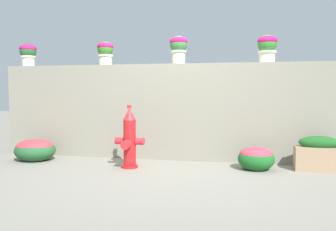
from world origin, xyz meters
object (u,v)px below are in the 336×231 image
object	(u,v)px
planter_box	(319,154)
potted_plant_1	(105,51)
potted_plant_0	(28,53)
flower_bush_left	(35,149)
fire_hydrant	(129,140)
potted_plant_3	(267,46)
potted_plant_2	(179,47)
flower_bush_right	(256,158)

from	to	relation	value
planter_box	potted_plant_1	bearing A→B (deg)	172.57
potted_plant_0	flower_bush_left	size ratio (longest dim) A/B	0.62
fire_hydrant	flower_bush_left	distance (m)	1.64
potted_plant_0	flower_bush_left	world-z (taller)	potted_plant_0
potted_plant_3	planter_box	world-z (taller)	potted_plant_3
potted_plant_0	potted_plant_2	distance (m)	2.63
potted_plant_1	flower_bush_left	bearing A→B (deg)	-149.11
potted_plant_2	planter_box	bearing A→B (deg)	-12.52
flower_bush_left	flower_bush_right	bearing A→B (deg)	0.79
potted_plant_3	flower_bush_right	xyz separation A→B (m)	(-0.15, -0.53, -1.58)
potted_plant_1	planter_box	size ratio (longest dim) A/B	0.61
potted_plant_3	fire_hydrant	bearing A→B (deg)	-158.10
potted_plant_1	flower_bush_left	xyz separation A→B (m)	(-0.96, -0.57, -1.56)
potted_plant_0	potted_plant_3	size ratio (longest dim) A/B	0.97
potted_plant_2	planter_box	xyz separation A→B (m)	(2.02, -0.45, -1.55)
potted_plant_0	potted_plant_2	xyz separation A→B (m)	(2.63, 0.03, 0.03)
flower_bush_right	fire_hydrant	bearing A→B (deg)	-172.27
potted_plant_3	flower_bush_left	xyz separation A→B (m)	(-3.52, -0.57, -1.57)
potted_plant_3	fire_hydrant	distance (m)	2.45
potted_plant_2	flower_bush_right	size ratio (longest dim) A/B	0.88
potted_plant_0	flower_bush_left	distance (m)	1.73
potted_plant_1	flower_bush_left	distance (m)	1.92
potted_plant_3	flower_bush_right	distance (m)	1.67
potted_plant_0	potted_plant_3	xyz separation A→B (m)	(3.97, -0.00, 0.00)
potted_plant_0	planter_box	size ratio (longest dim) A/B	0.63
flower_bush_left	potted_plant_3	bearing A→B (deg)	9.25
potted_plant_2	flower_bush_right	bearing A→B (deg)	-24.89
potted_plant_2	flower_bush_right	world-z (taller)	potted_plant_2
flower_bush_right	potted_plant_2	bearing A→B (deg)	155.11
planter_box	potted_plant_2	bearing A→B (deg)	167.48
flower_bush_right	planter_box	distance (m)	0.84
potted_plant_3	potted_plant_0	bearing A→B (deg)	180.00
potted_plant_0	fire_hydrant	distance (m)	2.58
flower_bush_left	planter_box	bearing A→B (deg)	2.06
potted_plant_0	fire_hydrant	size ratio (longest dim) A/B	0.44
potted_plant_2	flower_bush_left	xyz separation A→B (m)	(-2.17, -0.60, -1.60)
potted_plant_2	planter_box	world-z (taller)	potted_plant_2
fire_hydrant	planter_box	distance (m)	2.61
potted_plant_3	planter_box	xyz separation A→B (m)	(0.68, -0.42, -1.52)
potted_plant_3	flower_bush_left	bearing A→B (deg)	-170.75
potted_plant_1	potted_plant_2	world-z (taller)	potted_plant_2
planter_box	flower_bush_left	bearing A→B (deg)	-177.94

